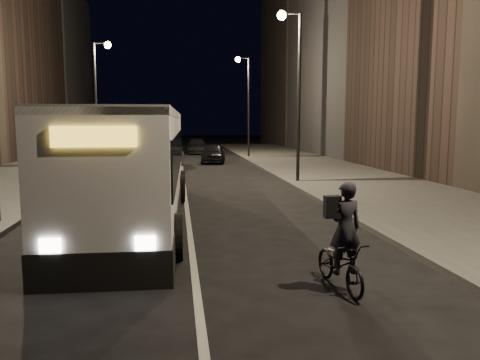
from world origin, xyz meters
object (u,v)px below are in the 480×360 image
object	(u,v)px
streetlight_right_mid	(294,74)
streetlight_right_far	(246,93)
cyclist_on_bicycle	(342,254)
car_far	(196,146)
city_bus	(135,162)
car_near	(213,153)
car_mid	(170,157)
streetlight_left_far	(99,87)

from	to	relation	value
streetlight_right_mid	streetlight_right_far	size ratio (longest dim) A/B	1.00
streetlight_right_mid	cyclist_on_bicycle	xyz separation A→B (m)	(-2.68, -14.38, -4.68)
car_far	streetlight_right_far	bearing A→B (deg)	-61.83
streetlight_right_far	city_bus	distance (m)	24.87
city_bus	car_near	xyz separation A→B (m)	(3.98, 20.04, -1.14)
streetlight_right_far	city_bus	bearing A→B (deg)	-106.35
car_mid	car_far	xyz separation A→B (m)	(2.34, 13.31, -0.01)
streetlight_left_far	car_mid	world-z (taller)	streetlight_left_far
car_mid	car_far	size ratio (longest dim) A/B	0.89
streetlight_right_far	car_near	size ratio (longest dim) A/B	1.95
streetlight_right_mid	car_far	distance (m)	23.26
streetlight_right_mid	car_near	distance (m)	13.58
car_near	car_mid	distance (m)	4.54
city_bus	car_mid	bearing A→B (deg)	88.66
streetlight_right_far	car_far	bearing A→B (deg)	120.36
car_far	cyclist_on_bicycle	bearing A→B (deg)	-90.46
streetlight_right_far	cyclist_on_bicycle	bearing A→B (deg)	-95.03
streetlight_right_mid	car_far	bearing A→B (deg)	99.58
car_mid	car_far	world-z (taller)	car_mid
streetlight_right_far	streetlight_left_far	world-z (taller)	same
streetlight_right_mid	cyclist_on_bicycle	size ratio (longest dim) A/B	3.98
city_bus	cyclist_on_bicycle	distance (m)	8.06
streetlight_left_far	city_bus	distance (m)	18.36
streetlight_right_mid	streetlight_left_far	xyz separation A→B (m)	(-10.66, 10.00, 0.00)
streetlight_right_mid	streetlight_right_far	distance (m)	16.00
streetlight_left_far	cyclist_on_bicycle	xyz separation A→B (m)	(7.99, -24.38, -4.68)
streetlight_right_mid	city_bus	size ratio (longest dim) A/B	0.64
city_bus	car_far	bearing A→B (deg)	85.43
streetlight_right_far	cyclist_on_bicycle	size ratio (longest dim) A/B	3.98
car_near	car_mid	bearing A→B (deg)	-127.21
streetlight_right_mid	car_far	xyz separation A→B (m)	(-3.79, 22.47, -4.65)
car_near	car_far	distance (m)	10.10
streetlight_right_mid	streetlight_right_far	bearing A→B (deg)	90.00
streetlight_right_mid	streetlight_left_far	size ratio (longest dim) A/B	1.00
streetlight_right_mid	streetlight_right_far	xyz separation A→B (m)	(0.00, 16.00, 0.00)
streetlight_right_mid	car_near	xyz separation A→B (m)	(-2.96, 12.41, -4.65)
streetlight_right_far	car_mid	distance (m)	10.29
streetlight_left_far	cyclist_on_bicycle	bearing A→B (deg)	-71.85
car_mid	streetlight_left_far	bearing A→B (deg)	-3.88
car_near	car_far	xyz separation A→B (m)	(-0.84, 10.06, -0.00)
streetlight_right_far	car_mid	size ratio (longest dim) A/B	1.87
cyclist_on_bicycle	streetlight_right_mid	bearing A→B (deg)	71.99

